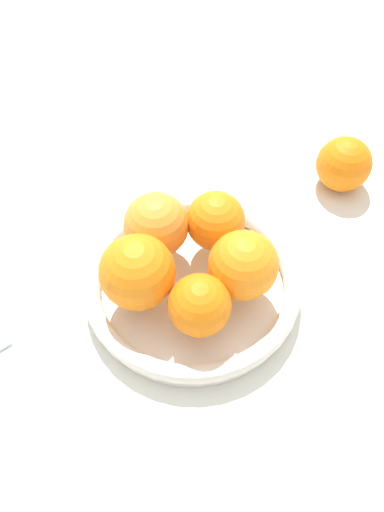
{
  "coord_description": "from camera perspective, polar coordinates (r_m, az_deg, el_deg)",
  "views": [
    {
      "loc": [
        -0.07,
        -0.3,
        0.5
      ],
      "look_at": [
        0.0,
        0.0,
        0.07
      ],
      "focal_mm": 35.0,
      "sensor_mm": 36.0,
      "label": 1
    }
  ],
  "objects": [
    {
      "name": "ground_plane",
      "position": [
        0.59,
        0.0,
        -4.01
      ],
      "size": [
        4.0,
        4.0,
        0.0
      ],
      "primitive_type": "plane",
      "color": "silver"
    },
    {
      "name": "fruit_bowl",
      "position": [
        0.57,
        0.0,
        -3.09
      ],
      "size": [
        0.25,
        0.25,
        0.03
      ],
      "color": "silver",
      "rests_on": "ground_plane"
    },
    {
      "name": "orange_pile",
      "position": [
        0.53,
        -0.68,
        0.01
      ],
      "size": [
        0.19,
        0.18,
        0.08
      ],
      "color": "orange",
      "rests_on": "fruit_bowl"
    },
    {
      "name": "stray_orange",
      "position": [
        0.7,
        16.96,
        10.01
      ],
      "size": [
        0.07,
        0.07,
        0.07
      ],
      "primitive_type": "sphere",
      "color": "orange",
      "rests_on": "ground_plane"
    }
  ]
}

